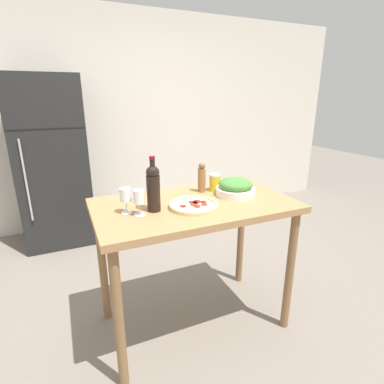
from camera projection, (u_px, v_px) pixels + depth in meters
The scene contains 11 objects.
ground_plane at pixel (194, 320), 2.24m from camera, with size 14.00×14.00×0.00m, color slate.
wall_back at pixel (122, 121), 3.77m from camera, with size 6.40×0.06×2.60m.
refrigerator at pixel (53, 163), 3.25m from camera, with size 0.71×0.66×1.81m.
prep_counter at pixel (194, 219), 1.99m from camera, with size 1.29×0.74×0.94m.
wine_bottle at pixel (153, 187), 1.77m from camera, with size 0.08×0.08×0.33m.
wine_glass_near at pixel (139, 198), 1.71m from camera, with size 0.07×0.07×0.15m.
wine_glass_far at pixel (126, 196), 1.74m from camera, with size 0.07×0.07×0.15m.
pepper_mill at pixel (202, 178), 2.14m from camera, with size 0.06×0.06×0.21m.
salad_bowl at pixel (236, 188), 2.08m from camera, with size 0.27×0.27×0.12m.
homemade_pizza at pixel (194, 205), 1.86m from camera, with size 0.31×0.31×0.03m.
salt_canister at pixel (215, 182), 2.17m from camera, with size 0.08×0.08×0.12m.
Camera 1 is at (-0.75, -1.67, 1.61)m, focal length 28.00 mm.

